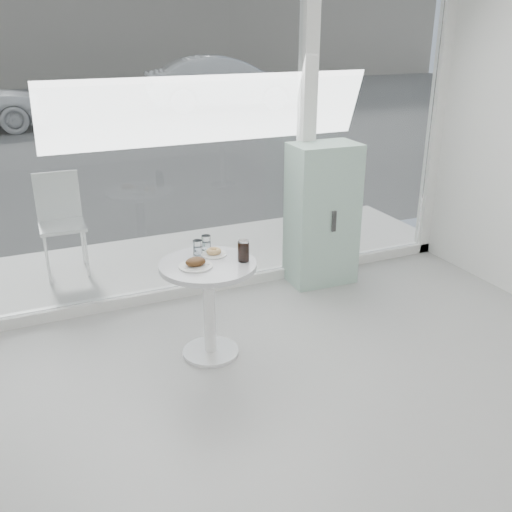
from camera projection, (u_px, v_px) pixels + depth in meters
name	position (u px, v px, depth m)	size (l,w,h in m)	color
ground	(419.00, 506.00, 3.06)	(6.00, 6.00, 0.00)	#A5A5A2
storefront	(224.00, 109.00, 4.98)	(5.00, 0.14, 3.00)	white
main_table	(209.00, 290.00, 4.27)	(0.72, 0.72, 0.77)	white
patio_deck	(195.00, 257.00, 6.26)	(5.60, 1.60, 0.05)	silver
street	(63.00, 114.00, 16.60)	(40.00, 24.00, 0.00)	#393939
mint_cabinet	(322.00, 215.00, 5.52)	(0.65, 0.46, 1.38)	#92BAA9
patio_chair	(61.00, 217.00, 5.67)	(0.45, 0.45, 1.00)	white
car_silver	(225.00, 83.00, 17.21)	(1.65, 4.74, 1.56)	#A5A7AD
plate_fritter	(196.00, 263.00, 4.11)	(0.25, 0.25, 0.07)	white
plate_donut	(214.00, 253.00, 4.32)	(0.20, 0.20, 0.05)	white
water_tumbler_a	(198.00, 248.00, 4.32)	(0.07, 0.07, 0.12)	white
water_tumbler_b	(206.00, 244.00, 4.41)	(0.07, 0.07, 0.12)	white
cola_glass	(243.00, 251.00, 4.19)	(0.09, 0.09, 0.16)	white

